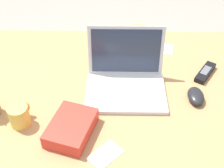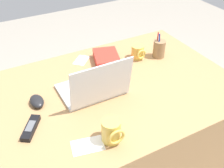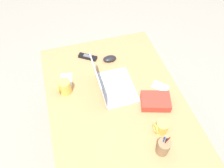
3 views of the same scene
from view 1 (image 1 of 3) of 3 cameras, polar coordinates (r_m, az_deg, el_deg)
name	(u,v)px [view 1 (image 1 of 3)]	position (r m, az deg, el deg)	size (l,w,h in m)	color
desk	(100,140)	(1.61, -2.24, -10.23)	(1.37, 0.95, 0.71)	#A87C4F
laptop	(126,79)	(1.32, 2.55, 0.92)	(0.34, 0.28, 0.25)	silver
computer_mouse	(196,96)	(1.33, 15.26, -2.16)	(0.07, 0.11, 0.04)	black
coffee_mug_white	(139,37)	(1.58, 4.98, 8.71)	(0.09, 0.10, 0.11)	#E0BC4C
coffee_mug_tall	(19,115)	(1.23, -16.78, -5.51)	(0.08, 0.09, 0.09)	#E0BC4C
cordless_phone	(205,72)	(1.48, 16.89, 2.06)	(0.12, 0.15, 0.03)	black
snack_bag	(71,128)	(1.16, -7.56, -8.04)	(0.15, 0.20, 0.06)	red
paper_note_near_laptop	(159,48)	(1.61, 8.72, 6.60)	(0.14, 0.09, 0.00)	white
paper_note_left	(106,155)	(1.11, -1.19, -12.96)	(0.07, 0.12, 0.00)	white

